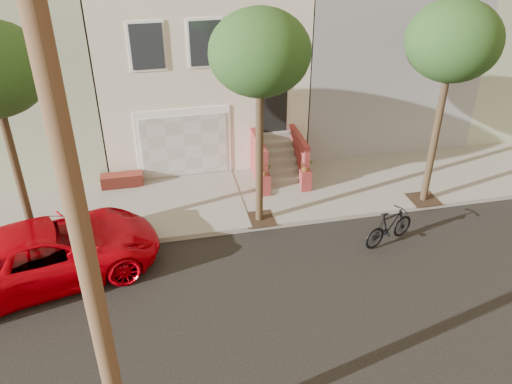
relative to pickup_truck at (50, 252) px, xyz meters
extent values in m
plane|color=black|center=(4.88, -2.61, -0.79)|extent=(90.00, 90.00, 0.00)
cube|color=gray|center=(4.88, 2.74, -0.71)|extent=(40.00, 3.70, 0.15)
cube|color=beige|center=(4.88, 8.59, 2.86)|extent=(7.00, 8.00, 7.00)
cube|color=#91A081|center=(-1.92, 8.59, 2.86)|extent=(6.50, 8.00, 7.00)
cube|color=gray|center=(11.68, 8.59, 2.86)|extent=(6.50, 8.00, 7.00)
cube|color=#91A081|center=(18.18, 8.59, 2.86)|extent=(6.50, 8.00, 7.00)
cube|color=white|center=(3.98, 4.61, 0.61)|extent=(3.20, 0.12, 2.50)
cube|color=#B6B6B1|center=(3.98, 4.55, 0.51)|extent=(2.90, 0.06, 2.20)
cube|color=gray|center=(3.98, 2.74, -0.63)|extent=(3.20, 3.70, 0.02)
cube|color=maroon|center=(1.78, 4.29, -0.42)|extent=(1.40, 0.45, 0.44)
cube|color=black|center=(7.08, 4.56, 1.76)|extent=(1.00, 0.06, 2.00)
cube|color=#3F4751|center=(3.08, 4.56, 3.96)|extent=(1.00, 0.06, 1.40)
cube|color=white|center=(3.08, 4.58, 3.96)|extent=(1.15, 0.05, 1.55)
cube|color=#3F4751|center=(4.88, 4.56, 3.96)|extent=(1.00, 0.06, 1.40)
cube|color=white|center=(4.88, 4.58, 3.96)|extent=(1.15, 0.05, 1.55)
cube|color=#3F4751|center=(6.68, 4.56, 3.96)|extent=(1.00, 0.06, 1.40)
cube|color=white|center=(6.68, 4.58, 3.96)|extent=(1.15, 0.05, 1.55)
cube|color=gray|center=(7.08, 2.77, -0.54)|extent=(1.20, 0.28, 0.20)
cube|color=gray|center=(7.08, 3.05, -0.34)|extent=(1.20, 0.28, 0.20)
cube|color=gray|center=(7.08, 3.33, -0.14)|extent=(1.20, 0.28, 0.20)
cube|color=gray|center=(7.08, 3.61, 0.06)|extent=(1.20, 0.28, 0.20)
cube|color=gray|center=(7.08, 3.89, 0.26)|extent=(1.20, 0.28, 0.20)
cube|color=gray|center=(7.08, 4.17, 0.46)|extent=(1.20, 0.28, 0.20)
cube|color=gray|center=(7.08, 4.45, 0.66)|extent=(1.20, 0.28, 0.20)
cube|color=maroon|center=(6.38, 3.61, 0.16)|extent=(0.18, 1.96, 1.60)
cube|color=maroon|center=(7.78, 3.61, 0.16)|extent=(0.18, 1.96, 1.60)
cube|color=maroon|center=(6.38, 2.73, -0.29)|extent=(0.35, 0.35, 0.70)
imported|color=#204016|center=(6.38, 2.73, 0.29)|extent=(0.40, 0.35, 0.45)
cube|color=maroon|center=(7.78, 2.73, -0.29)|extent=(0.35, 0.35, 0.70)
imported|color=#204016|center=(7.78, 2.73, 0.29)|extent=(0.41, 0.35, 0.45)
cube|color=#2D2116|center=(-0.62, 1.29, -0.63)|extent=(0.90, 0.90, 0.02)
cylinder|color=#332517|center=(-0.62, 1.29, 1.46)|extent=(0.22, 0.22, 4.20)
cube|color=#2D2116|center=(5.88, 1.29, -0.63)|extent=(0.90, 0.90, 0.02)
cylinder|color=#332517|center=(5.88, 1.29, 1.46)|extent=(0.22, 0.22, 4.20)
ellipsoid|color=#204016|center=(5.88, 1.29, 4.51)|extent=(2.70, 2.57, 2.29)
cube|color=#2D2116|center=(11.38, 1.29, -0.63)|extent=(0.90, 0.90, 0.02)
cylinder|color=#332517|center=(11.38, 1.29, 1.46)|extent=(0.22, 0.22, 4.20)
ellipsoid|color=#204016|center=(11.38, 1.29, 4.51)|extent=(2.70, 2.57, 2.29)
cylinder|color=#4A3622|center=(1.88, -5.81, 4.21)|extent=(0.30, 0.30, 10.00)
imported|color=#BD000B|center=(0.00, 0.00, 0.00)|extent=(6.12, 3.89, 1.57)
imported|color=black|center=(9.34, -0.47, -0.24)|extent=(1.88, 1.13, 1.09)
camera|label=1|loc=(2.93, -11.78, 8.30)|focal=36.68mm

